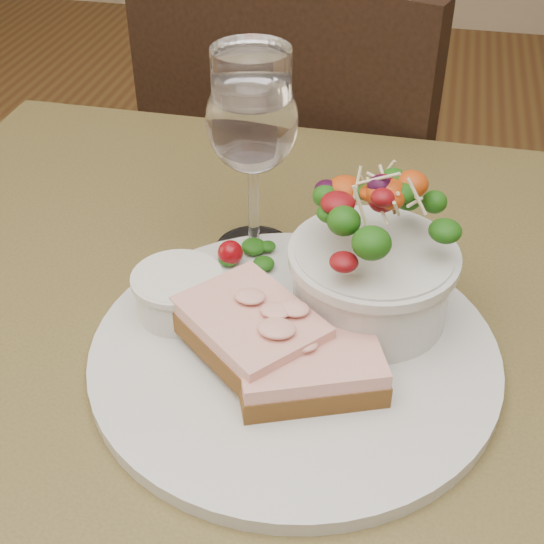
% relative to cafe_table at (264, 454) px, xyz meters
% --- Properties ---
extents(cafe_table, '(0.80, 0.80, 0.75)m').
position_rel_cafe_table_xyz_m(cafe_table, '(0.00, 0.00, 0.00)').
color(cafe_table, '#4A3D20').
rests_on(cafe_table, ground).
extents(chair_far, '(0.52, 0.52, 0.90)m').
position_rel_cafe_table_xyz_m(chair_far, '(-0.05, 0.65, -0.36)').
color(chair_far, black).
rests_on(chair_far, ground).
extents(dinner_plate, '(0.31, 0.31, 0.01)m').
position_rel_cafe_table_xyz_m(dinner_plate, '(0.02, 0.01, 0.11)').
color(dinner_plate, silver).
rests_on(dinner_plate, cafe_table).
extents(sandwich_front, '(0.12, 0.11, 0.03)m').
position_rel_cafe_table_xyz_m(sandwich_front, '(0.04, -0.02, 0.13)').
color(sandwich_front, '#512915').
rests_on(sandwich_front, dinner_plate).
extents(sandwich_back, '(0.13, 0.13, 0.03)m').
position_rel_cafe_table_xyz_m(sandwich_back, '(-0.01, 0.00, 0.14)').
color(sandwich_back, '#512915').
rests_on(sandwich_back, dinner_plate).
extents(ramekin, '(0.07, 0.07, 0.04)m').
position_rel_cafe_table_xyz_m(ramekin, '(-0.08, 0.03, 0.13)').
color(ramekin, silver).
rests_on(ramekin, dinner_plate).
extents(salad_bowl, '(0.12, 0.12, 0.13)m').
position_rel_cafe_table_xyz_m(salad_bowl, '(0.07, 0.07, 0.17)').
color(salad_bowl, silver).
rests_on(salad_bowl, dinner_plate).
extents(garnish, '(0.05, 0.04, 0.02)m').
position_rel_cafe_table_xyz_m(garnish, '(-0.04, 0.11, 0.12)').
color(garnish, '#0E3E0B').
rests_on(garnish, dinner_plate).
extents(wine_glass, '(0.08, 0.08, 0.18)m').
position_rel_cafe_table_xyz_m(wine_glass, '(-0.04, 0.15, 0.22)').
color(wine_glass, white).
rests_on(wine_glass, cafe_table).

